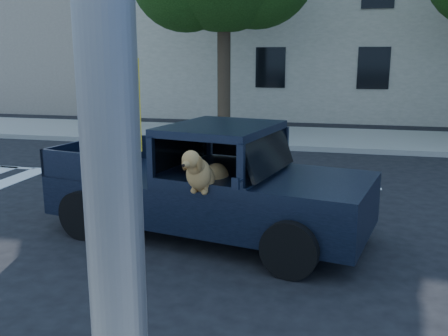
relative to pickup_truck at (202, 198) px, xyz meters
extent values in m
plane|color=black|center=(2.04, -0.04, -0.57)|extent=(120.00, 120.00, 0.00)
cube|color=gray|center=(2.04, 9.16, -0.50)|extent=(60.00, 4.00, 0.15)
cylinder|color=#332619|center=(-1.96, 9.56, 1.63)|extent=(0.44, 0.44, 4.40)
cube|color=beige|center=(5.04, 16.46, 3.93)|extent=(26.00, 6.00, 9.00)
cube|color=tan|center=(-12.96, 16.46, 3.43)|extent=(12.00, 6.00, 8.00)
cube|color=black|center=(0.08, 0.00, 0.00)|extent=(5.00, 2.73, 0.60)
cube|color=black|center=(1.73, -0.33, 0.37)|extent=(1.70, 2.06, 0.15)
cube|color=black|center=(0.30, -0.04, 1.07)|extent=(1.73, 1.99, 0.11)
cube|color=black|center=(1.02, -0.19, 0.75)|extent=(0.54, 1.58, 0.51)
cube|color=black|center=(0.40, -0.48, 0.17)|extent=(0.59, 0.59, 0.35)
cube|color=black|center=(0.79, -1.30, 0.59)|extent=(0.10, 0.06, 0.15)
cube|color=yellow|center=(0.90, -4.59, 1.83)|extent=(0.19, 0.03, 0.47)
camera|label=1|loc=(2.00, -6.93, 2.08)|focal=40.00mm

